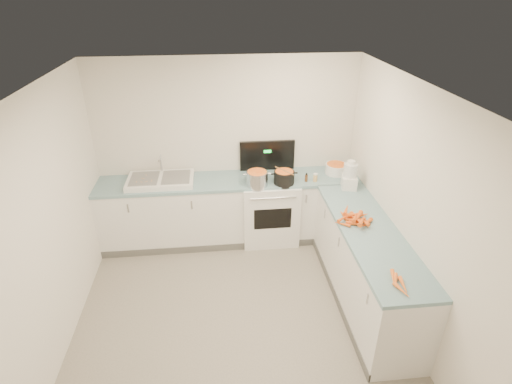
{
  "coord_description": "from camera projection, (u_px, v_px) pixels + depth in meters",
  "views": [
    {
      "loc": [
        -0.15,
        -3.11,
        3.3
      ],
      "look_at": [
        0.3,
        1.1,
        1.05
      ],
      "focal_mm": 28.0,
      "sensor_mm": 36.0,
      "label": 1
    }
  ],
  "objects": [
    {
      "name": "peeled_carrots",
      "position": [
        398.0,
        283.0,
        3.49
      ],
      "size": [
        0.13,
        0.36,
        0.04
      ],
      "color": "orange",
      "rests_on": "counter_right"
    },
    {
      "name": "counter_back",
      "position": [
        230.0,
        210.0,
        5.57
      ],
      "size": [
        3.5,
        0.62,
        0.94
      ],
      "color": "white",
      "rests_on": "ground"
    },
    {
      "name": "food_processor",
      "position": [
        350.0,
        176.0,
        5.06
      ],
      "size": [
        0.22,
        0.25,
        0.37
      ],
      "color": "white",
      "rests_on": "counter_right"
    },
    {
      "name": "extract_bottle",
      "position": [
        306.0,
        178.0,
        5.28
      ],
      "size": [
        0.04,
        0.04,
        0.1
      ],
      "primitive_type": "cylinder",
      "color": "#593319",
      "rests_on": "counter_back"
    },
    {
      "name": "wall_left",
      "position": [
        40.0,
        241.0,
        3.54
      ],
      "size": [
        0.0,
        4.0,
        2.5
      ],
      "primitive_type": null,
      "rotation": [
        1.57,
        0.0,
        1.57
      ],
      "color": "silver",
      "rests_on": "ground"
    },
    {
      "name": "stove",
      "position": [
        269.0,
        208.0,
        5.6
      ],
      "size": [
        0.76,
        0.65,
        1.36
      ],
      "color": "white",
      "rests_on": "ground"
    },
    {
      "name": "ceiling",
      "position": [
        233.0,
        96.0,
        3.12
      ],
      "size": [
        3.5,
        4.0,
        0.0
      ],
      "primitive_type": null,
      "rotation": [
        3.14,
        0.0,
        0.0
      ],
      "color": "silver",
      "rests_on": "ground"
    },
    {
      "name": "counter_right",
      "position": [
        365.0,
        266.0,
        4.47
      ],
      "size": [
        0.62,
        2.2,
        0.94
      ],
      "color": "white",
      "rests_on": "ground"
    },
    {
      "name": "carrot_pile",
      "position": [
        355.0,
        218.0,
        4.4
      ],
      "size": [
        0.44,
        0.46,
        0.1
      ],
      "color": "orange",
      "rests_on": "counter_right"
    },
    {
      "name": "peelings",
      "position": [
        144.0,
        179.0,
        5.18
      ],
      "size": [
        0.23,
        0.26,
        0.01
      ],
      "color": "tan",
      "rests_on": "sink"
    },
    {
      "name": "black_pot",
      "position": [
        284.0,
        178.0,
        5.22
      ],
      "size": [
        0.35,
        0.35,
        0.19
      ],
      "primitive_type": "cylinder",
      "rotation": [
        0.0,
        0.0,
        -0.39
      ],
      "color": "black",
      "rests_on": "stove"
    },
    {
      "name": "sink",
      "position": [
        161.0,
        180.0,
        5.25
      ],
      "size": [
        0.86,
        0.52,
        0.31
      ],
      "color": "white",
      "rests_on": "counter_back"
    },
    {
      "name": "mixing_bowl",
      "position": [
        336.0,
        169.0,
        5.49
      ],
      "size": [
        0.34,
        0.34,
        0.14
      ],
      "primitive_type": "cylinder",
      "rotation": [
        0.0,
        0.0,
        -0.14
      ],
      "color": "white",
      "rests_on": "counter_back"
    },
    {
      "name": "steel_pot",
      "position": [
        257.0,
        179.0,
        5.17
      ],
      "size": [
        0.35,
        0.35,
        0.21
      ],
      "primitive_type": "cylinder",
      "rotation": [
        0.0,
        0.0,
        0.31
      ],
      "color": "silver",
      "rests_on": "stove"
    },
    {
      "name": "wall_right",
      "position": [
        416.0,
        219.0,
        3.87
      ],
      "size": [
        0.0,
        4.0,
        2.5
      ],
      "primitive_type": null,
      "rotation": [
        1.57,
        0.0,
        -1.57
      ],
      "color": "silver",
      "rests_on": "ground"
    },
    {
      "name": "wall_back",
      "position": [
        227.0,
        150.0,
        5.47
      ],
      "size": [
        3.5,
        0.0,
        2.5
      ],
      "primitive_type": null,
      "rotation": [
        1.57,
        0.0,
        0.0
      ],
      "color": "silver",
      "rests_on": "ground"
    },
    {
      "name": "spice_jar",
      "position": [
        315.0,
        178.0,
        5.28
      ],
      "size": [
        0.06,
        0.06,
        0.1
      ],
      "primitive_type": "cylinder",
      "color": "#E5B266",
      "rests_on": "counter_back"
    },
    {
      "name": "floor",
      "position": [
        239.0,
        327.0,
        4.3
      ],
      "size": [
        3.5,
        4.0,
        0.0
      ],
      "primitive_type": null,
      "color": "gray",
      "rests_on": "ground"
    },
    {
      "name": "wooden_spoon",
      "position": [
        284.0,
        171.0,
        5.17
      ],
      "size": [
        0.21,
        0.28,
        0.01
      ],
      "primitive_type": "cylinder",
      "rotation": [
        1.57,
        0.0,
        0.62
      ],
      "color": "#AD7A47",
      "rests_on": "black_pot"
    }
  ]
}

